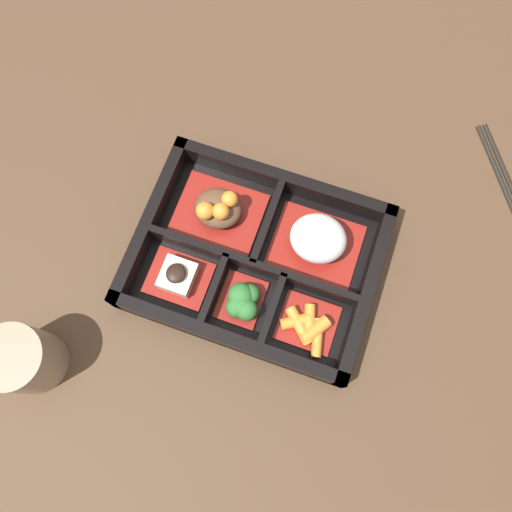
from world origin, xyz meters
name	(u,v)px	position (x,y,z in m)	size (l,w,h in m)	color
ground_plane	(256,262)	(0.00, 0.00, 0.00)	(3.00, 3.00, 0.00)	#4C3523
bento_base	(256,261)	(0.00, 0.00, 0.01)	(0.28, 0.22, 0.01)	black
bento_rim	(255,260)	(0.00, 0.00, 0.02)	(0.28, 0.22, 0.04)	black
bowl_stew	(218,210)	(-0.06, 0.04, 0.03)	(0.10, 0.08, 0.05)	maroon
bowl_rice	(318,240)	(0.06, 0.04, 0.03)	(0.10, 0.08, 0.05)	maroon
bowl_tofu	(178,277)	(-0.08, -0.05, 0.02)	(0.07, 0.06, 0.03)	maroon
bowl_greens	(244,302)	(0.01, -0.06, 0.03)	(0.05, 0.06, 0.03)	maroon
bowl_carrots	(307,326)	(0.08, -0.06, 0.02)	(0.07, 0.07, 0.02)	maroon
tea_cup	(23,360)	(-0.19, -0.20, 0.04)	(0.07, 0.07, 0.07)	gray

